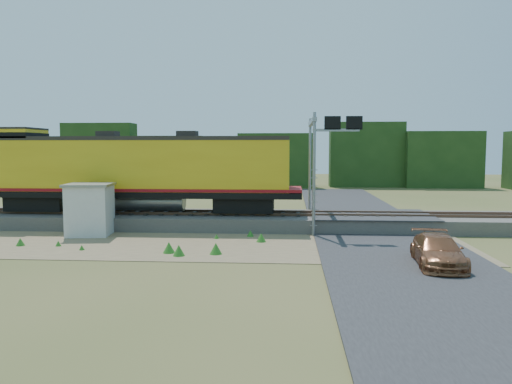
# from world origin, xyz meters

# --- Properties ---
(ground) EXTENTS (140.00, 140.00, 0.00)m
(ground) POSITION_xyz_m (0.00, 0.00, 0.00)
(ground) COLOR #475123
(ground) RESTS_ON ground
(ballast) EXTENTS (70.00, 5.00, 0.80)m
(ballast) POSITION_xyz_m (0.00, 6.00, 0.40)
(ballast) COLOR slate
(ballast) RESTS_ON ground
(rails) EXTENTS (70.00, 1.54, 0.16)m
(rails) POSITION_xyz_m (0.00, 6.00, 0.88)
(rails) COLOR brown
(rails) RESTS_ON ballast
(dirt_shoulder) EXTENTS (26.00, 8.00, 0.03)m
(dirt_shoulder) POSITION_xyz_m (-2.00, 0.50, 0.01)
(dirt_shoulder) COLOR #8C7754
(dirt_shoulder) RESTS_ON ground
(road) EXTENTS (7.00, 66.00, 0.86)m
(road) POSITION_xyz_m (7.00, 0.74, 0.09)
(road) COLOR #38383A
(road) RESTS_ON ground
(tree_line_north) EXTENTS (130.00, 3.00, 6.50)m
(tree_line_north) POSITION_xyz_m (0.00, 38.00, 3.07)
(tree_line_north) COLOR #1E3B15
(tree_line_north) RESTS_ON ground
(weed_clumps) EXTENTS (15.00, 6.20, 0.56)m
(weed_clumps) POSITION_xyz_m (-3.50, 0.10, 0.00)
(weed_clumps) COLOR #2E7321
(weed_clumps) RESTS_ON ground
(locomotive) EXTENTS (19.53, 2.98, 5.04)m
(locomotive) POSITION_xyz_m (-7.16, 6.00, 3.45)
(locomotive) COLOR black
(locomotive) RESTS_ON rails
(shed) EXTENTS (2.66, 2.66, 2.84)m
(shed) POSITION_xyz_m (-8.68, 2.64, 1.44)
(shed) COLOR silver
(shed) RESTS_ON ground
(signal_gantry) EXTENTS (2.64, 6.20, 6.66)m
(signal_gantry) POSITION_xyz_m (3.82, 5.35, 5.02)
(signal_gantry) COLOR gray
(signal_gantry) RESTS_ON ground
(car) EXTENTS (2.16, 4.48, 1.26)m
(car) POSITION_xyz_m (8.15, -3.47, 0.63)
(car) COLOR #9A5B39
(car) RESTS_ON ground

